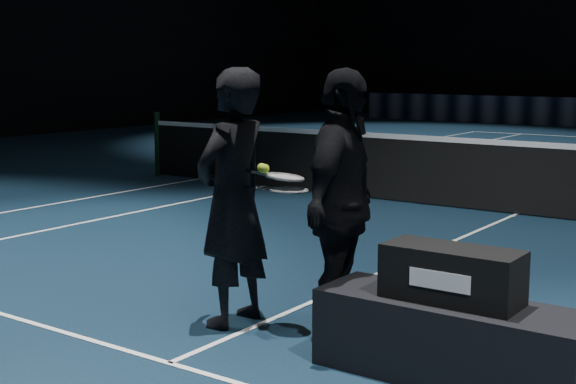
% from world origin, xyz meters
% --- Properties ---
extents(floor, '(36.00, 36.00, 0.00)m').
position_xyz_m(floor, '(0.00, 0.00, 0.00)').
color(floor, black).
rests_on(floor, ground).
extents(court_lines, '(10.98, 23.78, 0.01)m').
position_xyz_m(court_lines, '(0.00, 0.00, 0.00)').
color(court_lines, white).
rests_on(court_lines, floor).
extents(net_post_left, '(0.10, 0.10, 1.10)m').
position_xyz_m(net_post_left, '(-6.40, 0.00, 0.55)').
color(net_post_left, black).
rests_on(net_post_left, floor).
extents(net_mesh, '(12.80, 0.02, 0.86)m').
position_xyz_m(net_mesh, '(0.00, 0.00, 0.45)').
color(net_mesh, black).
rests_on(net_mesh, floor).
extents(net_tape, '(12.80, 0.03, 0.07)m').
position_xyz_m(net_tape, '(0.00, 0.00, 0.92)').
color(net_tape, white).
rests_on(net_tape, net_mesh).
extents(player_bench, '(1.66, 0.55, 0.50)m').
position_xyz_m(player_bench, '(1.57, -5.58, 0.25)').
color(player_bench, black).
rests_on(player_bench, floor).
extents(racket_bag, '(0.83, 0.35, 0.33)m').
position_xyz_m(racket_bag, '(1.57, -5.58, 0.66)').
color(racket_bag, black).
rests_on(racket_bag, player_bench).
extents(bag_signature, '(0.39, 0.01, 0.11)m').
position_xyz_m(bag_signature, '(1.57, -5.76, 0.66)').
color(bag_signature, white).
rests_on(bag_signature, racket_bag).
extents(player_a, '(0.45, 0.69, 1.89)m').
position_xyz_m(player_a, '(-0.18, -5.52, 0.95)').
color(player_a, black).
rests_on(player_a, floor).
extents(player_b, '(0.71, 1.19, 1.89)m').
position_xyz_m(player_b, '(0.65, -5.36, 0.95)').
color(player_b, black).
rests_on(player_b, floor).
extents(racket_lower, '(0.71, 0.34, 0.03)m').
position_xyz_m(racket_lower, '(0.26, -5.43, 1.03)').
color(racket_lower, black).
rests_on(racket_lower, player_a).
extents(racket_upper, '(0.71, 0.38, 0.10)m').
position_xyz_m(racket_upper, '(0.20, -5.40, 1.12)').
color(racket_upper, black).
rests_on(racket_upper, player_b).
extents(tennis_balls, '(0.12, 0.10, 0.12)m').
position_xyz_m(tennis_balls, '(0.07, -5.46, 1.20)').
color(tennis_balls, '#B3D42D').
rests_on(tennis_balls, racket_upper).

